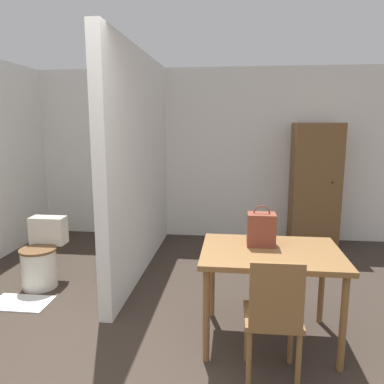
% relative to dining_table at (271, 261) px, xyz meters
% --- Properties ---
extents(wall_back, '(5.68, 0.12, 2.50)m').
position_rel_dining_table_xyz_m(wall_back, '(-0.91, 2.81, 0.59)').
color(wall_back, white).
rests_on(wall_back, ground_plane).
extents(partition_wall, '(0.12, 2.66, 2.50)m').
position_rel_dining_table_xyz_m(partition_wall, '(-1.38, 1.42, 0.59)').
color(partition_wall, white).
rests_on(partition_wall, ground_plane).
extents(dining_table, '(1.06, 0.78, 0.75)m').
position_rel_dining_table_xyz_m(dining_table, '(0.00, 0.00, 0.00)').
color(dining_table, brown).
rests_on(dining_table, ground_plane).
extents(wooden_chair, '(0.38, 0.38, 0.88)m').
position_rel_dining_table_xyz_m(wooden_chair, '(-0.02, -0.51, -0.18)').
color(wooden_chair, brown).
rests_on(wooden_chair, ground_plane).
extents(toilet, '(0.38, 0.53, 0.70)m').
position_rel_dining_table_xyz_m(toilet, '(-2.32, 0.79, -0.36)').
color(toilet, silver).
rests_on(toilet, ground_plane).
extents(handbag, '(0.22, 0.16, 0.33)m').
position_rel_dining_table_xyz_m(handbag, '(-0.07, 0.12, 0.22)').
color(handbag, brown).
rests_on(handbag, dining_table).
extents(wooden_cabinet, '(0.63, 0.50, 1.72)m').
position_rel_dining_table_xyz_m(wooden_cabinet, '(0.82, 2.49, 0.20)').
color(wooden_cabinet, brown).
rests_on(wooden_cabinet, ground_plane).
extents(bath_mat, '(0.56, 0.34, 0.01)m').
position_rel_dining_table_xyz_m(bath_mat, '(-2.32, 0.34, -0.66)').
color(bath_mat, silver).
rests_on(bath_mat, ground_plane).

